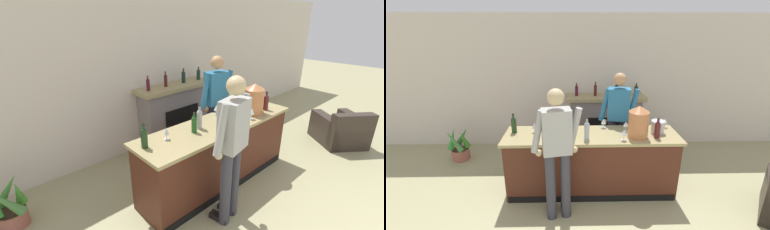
{
  "view_description": "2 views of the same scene",
  "coord_description": "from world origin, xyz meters",
  "views": [
    {
      "loc": [
        -2.77,
        0.65,
        2.41
      ],
      "look_at": [
        -0.47,
        3.17,
        1.06
      ],
      "focal_mm": 24.0,
      "sensor_mm": 36.0,
      "label": 1
    },
    {
      "loc": [
        -0.51,
        -0.68,
        2.54
      ],
      "look_at": [
        -0.42,
        3.28,
        1.13
      ],
      "focal_mm": 24.0,
      "sensor_mm": 36.0,
      "label": 2
    }
  ],
  "objects": [
    {
      "name": "wine_bottle_port_short",
      "position": [
        -1.4,
        2.95,
        1.11
      ],
      "size": [
        0.08,
        0.08,
        0.3
      ],
      "color": "#1D371B",
      "rests_on": "bar_counter"
    },
    {
      "name": "ice_bucket_steel",
      "position": [
        0.79,
        2.91,
        1.06
      ],
      "size": [
        0.21,
        0.21,
        0.19
      ],
      "color": "silver",
      "rests_on": "bar_counter"
    },
    {
      "name": "wine_glass_mid_counter",
      "position": [
        0.96,
        3.1,
        1.08
      ],
      "size": [
        0.08,
        0.08,
        0.16
      ],
      "color": "silver",
      "rests_on": "bar_counter"
    },
    {
      "name": "bar_counter",
      "position": [
        -0.23,
        2.86,
        0.49
      ],
      "size": [
        2.63,
        0.71,
        0.97
      ],
      "color": "#4C2417",
      "rests_on": "ground_plane"
    },
    {
      "name": "wine_bottle_riesling_slim",
      "position": [
        -0.31,
        2.67,
        1.12
      ],
      "size": [
        0.08,
        0.08,
        0.33
      ],
      "color": "#A0ACBD",
      "rests_on": "bar_counter"
    },
    {
      "name": "wine_bottle_rose_blush",
      "position": [
        0.72,
        2.72,
        1.11
      ],
      "size": [
        0.08,
        0.08,
        0.3
      ],
      "color": "#511A1D",
      "rests_on": "bar_counter"
    },
    {
      "name": "potted_plant_corner",
      "position": [
        -2.73,
        3.9,
        0.27
      ],
      "size": [
        0.41,
        0.45,
        0.67
      ],
      "color": "#9F5B4B",
      "rests_on": "ground_plane"
    },
    {
      "name": "wine_glass_near_bucket",
      "position": [
        -1.09,
        2.95,
        1.08
      ],
      "size": [
        0.07,
        0.07,
        0.16
      ],
      "color": "silver",
      "rests_on": "bar_counter"
    },
    {
      "name": "wine_glass_front_left",
      "position": [
        0.22,
        2.63,
        1.09
      ],
      "size": [
        0.08,
        0.08,
        0.17
      ],
      "color": "silver",
      "rests_on": "bar_counter"
    },
    {
      "name": "wine_bottle_cabernet_heavy",
      "position": [
        -0.7,
        2.87,
        1.09
      ],
      "size": [
        0.07,
        0.07,
        0.28
      ],
      "color": "#1B511F",
      "rests_on": "bar_counter"
    },
    {
      "name": "fireplace_stone",
      "position": [
        0.17,
        4.35,
        0.59
      ],
      "size": [
        1.59,
        0.52,
        1.45
      ],
      "color": "gray",
      "rests_on": "ground_plane"
    },
    {
      "name": "wine_bottle_merlot_tall",
      "position": [
        -0.56,
        2.92,
        1.12
      ],
      "size": [
        0.08,
        0.08,
        0.33
      ],
      "color": "#ADAFB2",
      "rests_on": "bar_counter"
    },
    {
      "name": "wine_glass_front_right",
      "position": [
        -0.02,
        3.11,
        1.08
      ],
      "size": [
        0.08,
        0.08,
        0.15
      ],
      "color": "silver",
      "rests_on": "bar_counter"
    },
    {
      "name": "wine_glass_by_dispenser",
      "position": [
        0.31,
        2.97,
        1.08
      ],
      "size": [
        0.08,
        0.08,
        0.15
      ],
      "color": "silver",
      "rests_on": "bar_counter"
    },
    {
      "name": "person_customer",
      "position": [
        -0.71,
        2.24,
        1.02
      ],
      "size": [
        0.65,
        0.36,
        1.83
      ],
      "color": "#383741",
      "rests_on": "ground_plane"
    },
    {
      "name": "person_bartender",
      "position": [
        0.26,
        3.37,
        1.0
      ],
      "size": [
        0.65,
        0.35,
        1.8
      ],
      "color": "#333143",
      "rests_on": "ground_plane"
    },
    {
      "name": "copper_dispenser",
      "position": [
        0.45,
        2.76,
        1.21
      ],
      "size": [
        0.3,
        0.34,
        0.47
      ],
      "color": "#BD7244",
      "rests_on": "bar_counter"
    },
    {
      "name": "wall_back_panel",
      "position": [
        0.0,
        4.61,
        1.38
      ],
      "size": [
        12.0,
        0.07,
        2.75
      ],
      "color": "beige",
      "rests_on": "ground_plane"
    }
  ]
}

